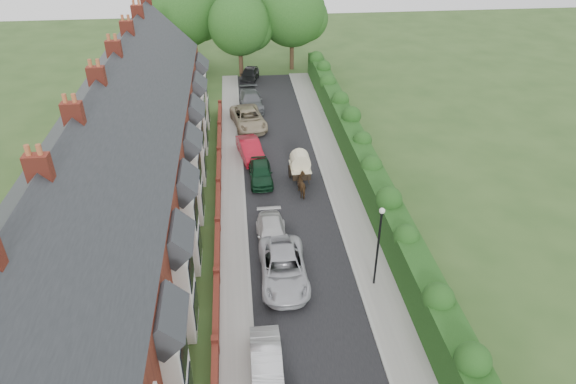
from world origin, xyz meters
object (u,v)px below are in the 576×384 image
at_px(horse, 303,185).
at_px(horse_cart, 300,165).
at_px(car_silver_b, 283,268).
at_px(car_beige, 248,118).
at_px(lamppost, 379,238).
at_px(car_white, 272,234).
at_px(car_green, 261,172).
at_px(car_grey, 251,100).
at_px(car_black, 249,75).
at_px(car_red, 250,150).
at_px(car_silver_a, 267,363).

height_order(horse, horse_cart, horse_cart).
xyz_separation_m(car_silver_b, car_beige, (-1.14, 21.11, 0.01)).
relative_size(lamppost, car_white, 1.13).
distance_m(car_white, car_green, 7.78).
xyz_separation_m(car_silver_b, car_grey, (-0.71, 25.52, -0.01)).
bearing_deg(car_green, car_grey, 89.36).
height_order(car_green, horse, horse).
xyz_separation_m(car_black, horse_cart, (2.88, -22.32, 0.64)).
height_order(car_red, car_grey, car_grey).
distance_m(car_silver_b, car_red, 15.02).
xyz_separation_m(car_beige, horse_cart, (3.44, -10.24, 0.59)).
height_order(lamppost, car_grey, lamppost).
distance_m(lamppost, car_red, 17.33).
relative_size(car_black, horse_cart, 1.32).
height_order(car_red, car_black, car_black).
relative_size(car_beige, car_black, 1.29).
bearing_deg(car_white, car_green, 91.26).
relative_size(car_silver_a, car_white, 0.89).
bearing_deg(car_grey, car_black, 85.77).
bearing_deg(horse, horse_cart, -98.24).
xyz_separation_m(car_beige, car_grey, (0.43, 4.41, -0.03)).
height_order(car_silver_b, horse, car_silver_b).
distance_m(car_green, horse, 3.70).
xyz_separation_m(lamppost, horse, (-2.70, 9.94, -2.54)).
bearing_deg(lamppost, car_beige, 105.52).
relative_size(car_grey, horse_cart, 1.58).
height_order(car_green, horse_cart, horse_cart).
relative_size(car_green, car_beige, 0.73).
height_order(lamppost, horse_cart, lamppost).
xyz_separation_m(lamppost, car_green, (-5.63, 12.20, -2.58)).
distance_m(car_red, car_grey, 10.57).
height_order(car_silver_b, car_green, car_silver_b).
height_order(car_green, car_black, car_black).
distance_m(car_red, car_black, 18.24).
bearing_deg(horse, car_black, -91.46).
distance_m(car_green, car_grey, 14.32).
bearing_deg(car_silver_a, horse_cart, 78.10).
xyz_separation_m(car_grey, horse_cart, (3.01, -14.65, 0.62)).
height_order(car_grey, car_black, car_grey).
height_order(lamppost, car_green, lamppost).
relative_size(car_red, car_beige, 0.79).
bearing_deg(car_black, lamppost, -68.60).
distance_m(car_red, horse, 6.99).
relative_size(lamppost, car_grey, 0.97).
height_order(car_green, car_beige, car_beige).
distance_m(car_silver_b, car_white, 3.45).
bearing_deg(car_grey, car_beige, -98.84).
bearing_deg(car_green, horse_cart, -7.28).
xyz_separation_m(car_beige, car_black, (0.56, 12.08, -0.04)).
height_order(lamppost, car_silver_a, lamppost).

